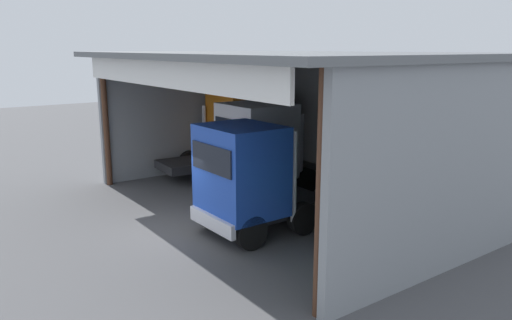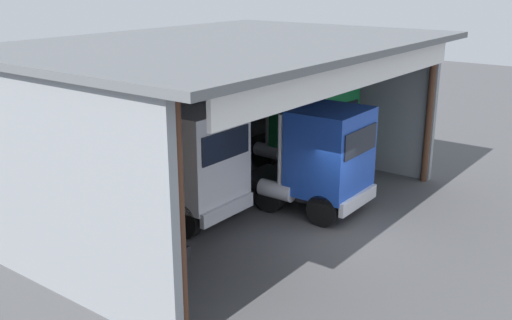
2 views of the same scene
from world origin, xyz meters
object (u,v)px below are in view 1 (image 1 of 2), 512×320
object	(u,v)px
oil_drum	(274,159)
truck_white_right_bay	(261,147)
truck_blue_center_left_bay	(247,178)
truck_green_left_bay	(394,190)
truck_orange_center_bay	(233,133)
tool_cart	(376,191)

from	to	relation	value
oil_drum	truck_white_right_bay	bearing A→B (deg)	-44.70
truck_blue_center_left_bay	truck_green_left_bay	world-z (taller)	truck_blue_center_left_bay
truck_orange_center_bay	tool_cart	size ratio (longest dim) A/B	5.10
truck_white_right_bay	oil_drum	xyz separation A→B (m)	(-3.27, 3.23, -1.52)
truck_orange_center_bay	truck_white_right_bay	world-z (taller)	truck_orange_center_bay
truck_blue_center_left_bay	tool_cart	world-z (taller)	truck_blue_center_left_bay
truck_blue_center_left_bay	tool_cart	distance (m)	5.85
truck_blue_center_left_bay	truck_green_left_bay	distance (m)	4.42
truck_white_right_bay	truck_blue_center_left_bay	size ratio (longest dim) A/B	1.01
truck_green_left_bay	tool_cart	size ratio (longest dim) A/B	4.68
oil_drum	tool_cart	bearing A→B (deg)	-3.31
truck_orange_center_bay	oil_drum	xyz separation A→B (m)	(0.32, 2.20, -1.50)
truck_blue_center_left_bay	oil_drum	bearing A→B (deg)	-44.30
truck_white_right_bay	truck_blue_center_left_bay	bearing A→B (deg)	137.68
truck_white_right_bay	oil_drum	size ratio (longest dim) A/B	5.02
truck_orange_center_bay	tool_cart	xyz separation A→B (m)	(7.10, 1.81, -1.43)
truck_blue_center_left_bay	oil_drum	xyz separation A→B (m)	(-6.45, 6.08, -1.39)
truck_white_right_bay	truck_green_left_bay	xyz separation A→B (m)	(6.67, -0.13, -0.14)
tool_cart	truck_green_left_bay	bearing A→B (deg)	-43.32
truck_green_left_bay	oil_drum	size ratio (longest dim) A/B	5.41
truck_orange_center_bay	truck_blue_center_left_bay	size ratio (longest dim) A/B	1.19
oil_drum	tool_cart	world-z (taller)	tool_cart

